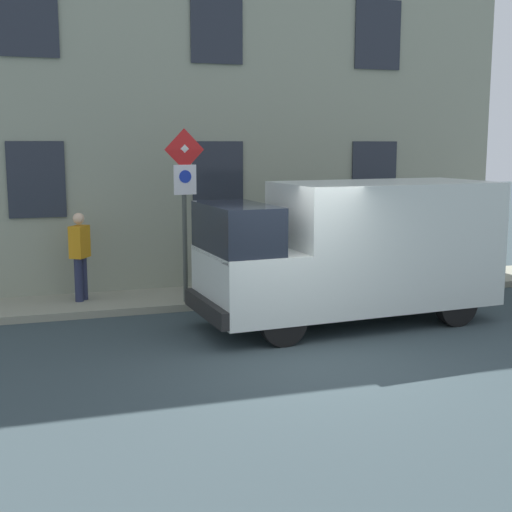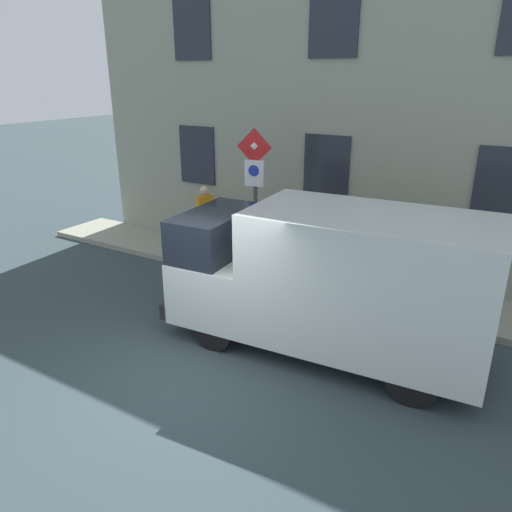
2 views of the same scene
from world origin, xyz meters
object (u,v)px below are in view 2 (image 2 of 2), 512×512
(sign_post_stacked, at_px, (255,183))
(delivery_van, at_px, (331,278))
(litter_bin, at_px, (333,270))
(bicycle_red, at_px, (322,257))
(bicycle_orange, at_px, (354,264))
(bicycle_green, at_px, (387,270))
(pedestrian, at_px, (205,216))

(sign_post_stacked, xyz_separation_m, delivery_van, (-1.91, -2.63, -0.95))
(sign_post_stacked, bearing_deg, litter_bin, -85.79)
(delivery_van, bearing_deg, bicycle_red, -68.31)
(bicycle_orange, distance_m, bicycle_red, 0.76)
(bicycle_red, bearing_deg, bicycle_orange, 176.37)
(bicycle_green, bearing_deg, delivery_van, 90.77)
(delivery_van, distance_m, bicycle_red, 3.25)
(sign_post_stacked, distance_m, delivery_van, 3.39)
(bicycle_green, distance_m, bicycle_orange, 0.76)
(bicycle_green, xyz_separation_m, bicycle_red, (-0.00, 1.52, 0.00))
(delivery_van, height_order, bicycle_red, delivery_van)
(sign_post_stacked, relative_size, pedestrian, 1.85)
(bicycle_green, bearing_deg, litter_bin, 44.19)
(sign_post_stacked, distance_m, bicycle_green, 3.44)
(litter_bin, bearing_deg, bicycle_orange, -12.85)
(sign_post_stacked, height_order, bicycle_orange, sign_post_stacked)
(bicycle_red, bearing_deg, litter_bin, 122.56)
(delivery_van, height_order, bicycle_orange, delivery_van)
(bicycle_green, bearing_deg, sign_post_stacked, 22.51)
(bicycle_green, height_order, pedestrian, pedestrian)
(delivery_van, xyz_separation_m, litter_bin, (2.04, 0.78, -0.74))
(pedestrian, relative_size, litter_bin, 1.91)
(sign_post_stacked, height_order, litter_bin, sign_post_stacked)
(bicycle_green, bearing_deg, pedestrian, 6.33)
(delivery_van, bearing_deg, litter_bin, -73.06)
(delivery_van, bearing_deg, bicycle_orange, -82.03)
(bicycle_orange, relative_size, litter_bin, 1.90)
(bicycle_green, xyz_separation_m, pedestrian, (-0.19, 4.72, 0.56))
(sign_post_stacked, relative_size, bicycle_red, 1.86)
(bicycle_green, relative_size, pedestrian, 1.00)
(delivery_van, distance_m, bicycle_orange, 3.01)
(bicycle_green, height_order, bicycle_red, same)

